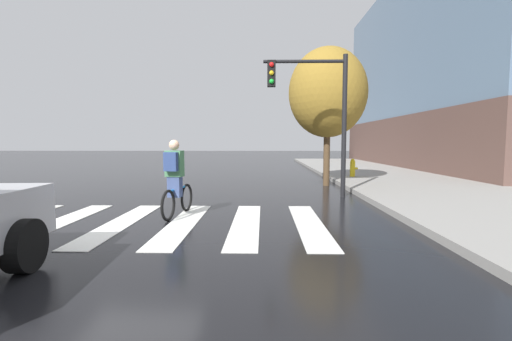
{
  "coord_description": "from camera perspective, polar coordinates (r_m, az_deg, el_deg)",
  "views": [
    {
      "loc": [
        2.65,
        -6.92,
        1.64
      ],
      "look_at": [
        2.48,
        1.01,
        1.0
      ],
      "focal_mm": 24.49,
      "sensor_mm": 36.0,
      "label": 1
    }
  ],
  "objects": [
    {
      "name": "corner_building",
      "position": [
        27.58,
        35.64,
        12.83
      ],
      "size": [
        14.08,
        21.32,
        12.05
      ],
      "color": "brown",
      "rests_on": "ground"
    },
    {
      "name": "crosswalk_stripes",
      "position": [
        7.68,
        -21.16,
        -7.96
      ],
      "size": [
        8.17,
        3.79,
        0.01
      ],
      "color": "silver",
      "rests_on": "ground"
    },
    {
      "name": "traffic_light_near",
      "position": [
        10.63,
        9.84,
        11.16
      ],
      "size": [
        2.47,
        0.28,
        4.2
      ],
      "color": "black",
      "rests_on": "ground"
    },
    {
      "name": "cyclist",
      "position": [
        7.8,
        -13.03,
        -1.34
      ],
      "size": [
        0.39,
        1.7,
        1.69
      ],
      "color": "black",
      "rests_on": "ground"
    },
    {
      "name": "fire_hydrant",
      "position": [
        15.74,
        15.51,
        0.43
      ],
      "size": [
        0.33,
        0.22,
        0.78
      ],
      "color": "gold",
      "rests_on": "sidewalk"
    },
    {
      "name": "ground_plane",
      "position": [
        7.59,
        -19.43,
        -8.1
      ],
      "size": [
        120.0,
        120.0,
        0.0
      ],
      "primitive_type": "plane",
      "color": "black"
    },
    {
      "name": "street_tree_near",
      "position": [
        13.55,
        11.62,
        12.32
      ],
      "size": [
        2.89,
        2.89,
        5.15
      ],
      "color": "#4C3823",
      "rests_on": "ground"
    }
  ]
}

